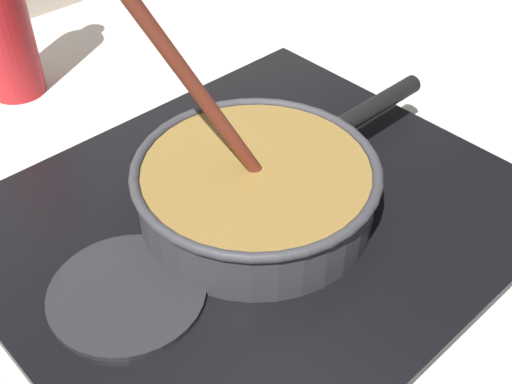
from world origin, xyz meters
TOP-DOWN VIEW (x-y plane):
  - ground at (0.00, 0.00)m, footprint 2.40×1.60m
  - hob_plate at (-0.04, 0.17)m, footprint 0.56×0.48m
  - burner_ring at (-0.04, 0.17)m, footprint 0.16×0.16m
  - spare_burner at (-0.21, 0.17)m, footprint 0.15×0.15m
  - cooking_pan at (-0.04, 0.17)m, footprint 0.40×0.26m

SIDE VIEW (x-z plane):
  - ground at x=0.00m, z-range -0.04..0.00m
  - hob_plate at x=-0.04m, z-range 0.00..0.01m
  - spare_burner at x=-0.21m, z-range 0.01..0.02m
  - burner_ring at x=-0.04m, z-range 0.01..0.02m
  - cooking_pan at x=-0.04m, z-range -0.10..0.20m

